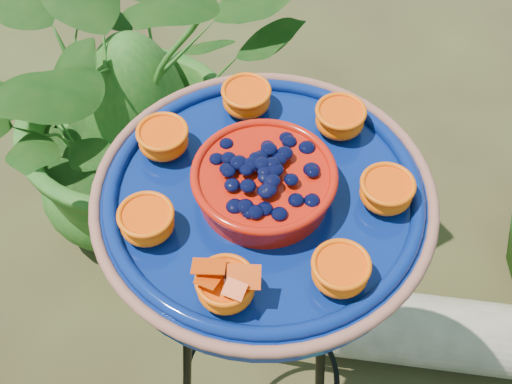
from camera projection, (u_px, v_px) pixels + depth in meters
tripod_stand at (262, 326)px, 1.34m from camera, size 0.37×0.38×0.94m
feeder_dish at (264, 196)px, 1.02m from camera, size 0.51×0.51×0.11m
driftwood_log at (425, 331)px, 1.85m from camera, size 0.59×0.29×0.19m
shrub_back_left at (133, 88)px, 1.83m from camera, size 1.17×1.18×0.99m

